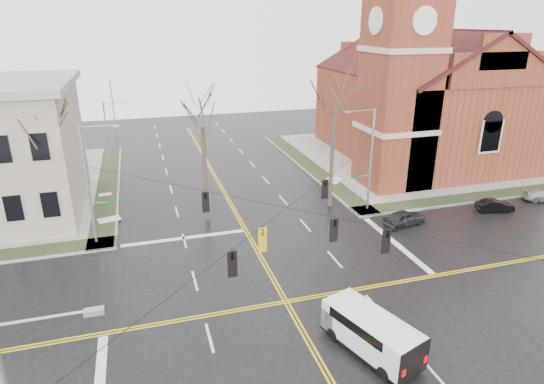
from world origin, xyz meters
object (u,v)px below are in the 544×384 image
object	(u,v)px
tree_nw_near	(202,120)
streetlight_north_b	(114,105)
church	(420,89)
parked_car_b	(495,206)
cargo_van	(368,329)
parked_car_a	(404,218)
streetlight_north_a	(109,137)
tree_ne	(335,104)
parked_car_c	(544,196)
signal_pole_nw	(90,182)
tree_nw_far	(45,133)
signal_pole_ne	(369,157)

from	to	relation	value
tree_nw_near	streetlight_north_b	bearing A→B (deg)	102.90
church	parked_car_b	world-z (taller)	church
cargo_van	parked_car_a	size ratio (longest dim) A/B	1.54
streetlight_north_a	parked_car_b	bearing A→B (deg)	-31.24
cargo_van	tree_ne	xyz separation A→B (m)	(5.86, 18.31, 8.20)
parked_car_a	parked_car_b	size ratio (longest dim) A/B	1.15
parked_car_c	tree_ne	xyz separation A→B (m)	(-20.03, 4.41, 8.89)
signal_pole_nw	tree_ne	world-z (taller)	tree_ne
streetlight_north_a	tree_nw_near	size ratio (longest dim) A/B	0.66
cargo_van	parked_car_c	distance (m)	29.40
signal_pole_nw	tree_nw_far	size ratio (longest dim) A/B	0.79
parked_car_a	tree_ne	world-z (taller)	tree_ne
tree_ne	streetlight_north_a	bearing A→B (deg)	142.18
parked_car_b	tree_nw_near	size ratio (longest dim) A/B	0.27
signal_pole_ne	parked_car_a	size ratio (longest dim) A/B	2.40
signal_pole_nw	cargo_van	distance (m)	22.12
church	parked_car_b	distance (m)	18.70
church	streetlight_north_b	bearing A→B (deg)	146.75
streetlight_north_b	tree_nw_far	bearing A→B (deg)	-95.76
cargo_van	tree_nw_near	xyz separation A→B (m)	(-5.36, 18.39, 7.48)
cargo_van	tree_nw_near	bearing A→B (deg)	87.37
signal_pole_ne	tree_nw_far	world-z (taller)	tree_nw_far
streetlight_north_a	cargo_van	bearing A→B (deg)	-68.13
streetlight_north_a	parked_car_c	world-z (taller)	streetlight_north_a
church	signal_pole_ne	bearing A→B (deg)	-135.34
streetlight_north_a	signal_pole_ne	bearing A→B (deg)	-36.90
cargo_van	church	bearing A→B (deg)	34.75
streetlight_north_a	signal_pole_nw	bearing A→B (deg)	-92.32
signal_pole_ne	streetlight_north_a	size ratio (longest dim) A/B	1.12
church	tree_nw_near	world-z (taller)	church
streetlight_north_a	parked_car_c	xyz separation A→B (m)	(39.23, -19.31, -3.93)
streetlight_north_b	parked_car_b	xyz separation A→B (m)	(32.96, -39.99, -3.93)
signal_pole_nw	tree_ne	bearing A→B (deg)	4.60
signal_pole_ne	tree_ne	world-z (taller)	tree_ne
signal_pole_ne	parked_car_b	xyz separation A→B (m)	(10.98, -3.49, -4.41)
streetlight_north_b	tree_ne	distance (m)	40.14
streetlight_north_b	parked_car_a	bearing A→B (deg)	-59.63
streetlight_north_a	tree_nw_near	bearing A→B (deg)	-61.72
parked_car_a	parked_car_c	distance (m)	15.68
parked_car_a	tree_ne	distance (m)	11.18
church	streetlight_north_b	size ratio (longest dim) A/B	3.44
streetlight_north_b	parked_car_a	world-z (taller)	streetlight_north_b
parked_car_c	parked_car_b	bearing A→B (deg)	118.88
tree_nw_near	parked_car_b	bearing A→B (deg)	-11.69
signal_pole_ne	parked_car_a	bearing A→B (deg)	-66.81
tree_nw_far	tree_nw_near	xyz separation A→B (m)	(11.43, -0.55, 0.42)
streetlight_north_b	cargo_van	size ratio (longest dim) A/B	1.38
streetlight_north_a	tree_nw_far	xyz separation A→B (m)	(-3.46, -14.28, 3.82)
cargo_van	parked_car_c	size ratio (longest dim) A/B	1.57
signal_pole_ne	cargo_van	xyz separation A→B (m)	(-8.64, -16.71, -3.73)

